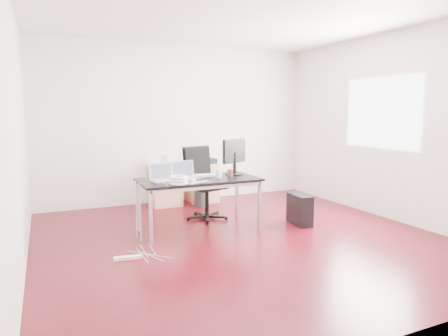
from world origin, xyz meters
name	(u,v)px	position (x,y,z in m)	size (l,w,h in m)	color
room_shell	(245,130)	(0.04, 0.00, 1.40)	(5.00, 5.00, 5.00)	#3C060E
desk	(199,183)	(-0.38, 0.53, 0.68)	(1.60, 0.80, 0.73)	black
office_chair	(203,179)	(-0.07, 1.16, 0.61)	(0.59, 0.61, 1.08)	black
filing_cabinet_left	(165,185)	(-0.37, 2.23, 0.35)	(0.50, 0.50, 0.70)	tan
filing_cabinet_right	(202,182)	(0.32, 2.23, 0.35)	(0.50, 0.50, 0.70)	tan
pc_tower	(300,209)	(1.07, 0.25, 0.22)	(0.20, 0.45, 0.44)	black
wastebasket	(201,198)	(0.17, 1.87, 0.14)	(0.24, 0.24, 0.28)	black
power_strip	(127,258)	(-1.48, -0.13, 0.02)	(0.30, 0.06, 0.04)	white
laptop_left	(164,177)	(-0.87, 0.53, 0.79)	(0.37, 0.30, 0.23)	silver
laptop_right	(186,174)	(-0.54, 0.62, 0.79)	(0.36, 0.30, 0.23)	silver
monitor	(234,155)	(0.20, 0.65, 1.01)	(0.43, 0.26, 0.51)	black
keyboard	(206,175)	(-0.21, 0.70, 0.74)	(0.44, 0.14, 0.02)	white
cup_white	(219,174)	(-0.11, 0.47, 0.79)	(0.08, 0.08, 0.12)	white
cup_brown	(230,173)	(0.07, 0.50, 0.78)	(0.08, 0.08, 0.10)	#592F1E
cable_coil	(179,180)	(-0.76, 0.23, 0.78)	(0.24, 0.24, 0.11)	white
power_adapter	(193,181)	(-0.53, 0.33, 0.74)	(0.07, 0.07, 0.03)	white
speaker	(165,160)	(-0.37, 2.23, 0.79)	(0.09, 0.08, 0.18)	#9E9E9E
navy_garment	(207,161)	(0.40, 2.18, 0.74)	(0.30, 0.24, 0.09)	black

